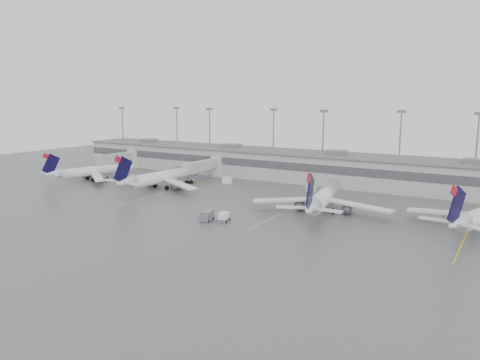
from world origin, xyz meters
The scene contains 19 objects.
ground centered at (0.00, 0.00, 0.00)m, with size 260.00×260.00×0.00m, color #4E4E51.
terminal centered at (-0.01, 57.98, 4.17)m, with size 152.00×17.00×9.45m.
light_masts centered at (0.00, 63.75, 12.03)m, with size 142.40×8.00×20.60m.
jet_bridge_left centered at (-55.50, 45.72, 3.87)m, with size 4.00×17.20×7.00m.
jet_bridge_right centered at (-20.50, 45.72, 3.87)m, with size 4.00×17.20×7.00m.
stand_markings centered at (0.00, 24.00, 0.01)m, with size 105.25×40.00×0.01m.
jet_far_left centered at (-47.62, 24.67, 2.85)m, with size 24.13×27.47×9.16m.
jet_mid_left centered at (-21.81, 25.98, 3.24)m, with size 28.69×32.26×10.43m.
jet_mid_right centered at (24.59, 23.67, 3.34)m, with size 29.17×32.99×10.76m.
baggage_tug centered at (10.81, 6.25, 0.73)m, with size 2.42×3.22×1.87m.
baggage_cart centered at (7.61, 5.05, 1.07)m, with size 2.47×3.52×2.06m.
gse_uld_a centered at (-49.46, 36.51, 0.78)m, with size 2.19×1.46×1.55m, color white.
gse_uld_b centered at (-11.25, 41.62, 0.91)m, with size 2.58×1.72×1.83m, color white.
gse_uld_c centered at (13.90, 42.93, 0.82)m, with size 2.32×1.54×1.64m, color white.
gse_loader centered at (-33.81, 48.28, 0.99)m, with size 1.99×3.18×1.99m, color slate.
cone_a centered at (-42.67, 36.82, 0.31)m, with size 0.39×0.39×0.63m, color #FF4705.
cone_b centered at (-15.77, 37.80, 0.31)m, with size 0.39×0.39×0.62m, color #FF4705.
cone_c centered at (11.72, 31.34, 0.37)m, with size 0.47×0.47×0.74m, color #FF4705.
cone_d centered at (47.13, 32.52, 0.37)m, with size 0.46×0.46×0.73m, color #FF4705.
Camera 1 is at (59.79, -68.06, 24.17)m, focal length 35.00 mm.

